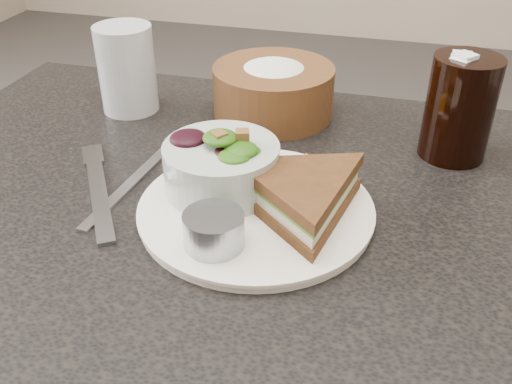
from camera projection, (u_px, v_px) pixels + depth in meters
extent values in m
cylinder|color=white|center=(256.00, 210.00, 0.65)|extent=(0.26, 0.26, 0.01)
cylinder|color=#92979F|center=(214.00, 230.00, 0.57)|extent=(0.08, 0.08, 0.04)
cone|color=orange|center=(306.00, 164.00, 0.69)|extent=(0.09, 0.09, 0.03)
cube|color=#95989F|center=(99.00, 194.00, 0.68)|extent=(0.12, 0.18, 0.01)
cube|color=#A9AAAC|center=(133.00, 182.00, 0.70)|extent=(0.03, 0.22, 0.00)
cylinder|color=#B4BBC1|center=(127.00, 69.00, 0.85)|extent=(0.11, 0.11, 0.13)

